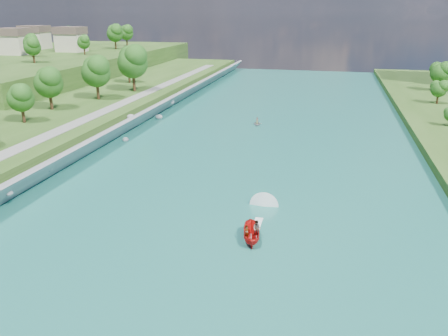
# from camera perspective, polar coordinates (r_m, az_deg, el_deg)

# --- Properties ---
(ground) EXTENTS (260.00, 260.00, 0.00)m
(ground) POSITION_cam_1_polar(r_m,az_deg,el_deg) (47.26, -2.42, -8.96)
(ground) COLOR #2D5119
(ground) RESTS_ON ground
(river_water) EXTENTS (55.00, 240.00, 0.10)m
(river_water) POSITION_cam_1_polar(r_m,az_deg,el_deg) (64.96, 2.43, -0.61)
(river_water) COLOR #1A6358
(river_water) RESTS_ON ground
(ridge_west) EXTENTS (60.00, 120.00, 9.00)m
(ridge_west) POSITION_cam_1_polar(r_m,az_deg,el_deg) (165.38, -21.68, 12.21)
(ridge_west) COLOR #2D5119
(ridge_west) RESTS_ON ground
(riprap_bank) EXTENTS (4.06, 236.00, 4.32)m
(riprap_bank) POSITION_cam_1_polar(r_m,az_deg,el_deg) (72.96, -18.02, 2.20)
(riprap_bank) COLOR slate
(riprap_bank) RESTS_ON ground
(riverside_path) EXTENTS (3.00, 200.00, 0.10)m
(riverside_path) POSITION_cam_1_polar(r_m,az_deg,el_deg) (76.73, -22.12, 3.90)
(riverside_path) COLOR gray
(riverside_path) RESTS_ON berm_west
(ridge_houses) EXTENTS (29.50, 29.50, 8.40)m
(ridge_houses) POSITION_cam_1_polar(r_m,az_deg,el_deg) (172.27, -22.84, 15.28)
(ridge_houses) COLOR beige
(ridge_houses) RESTS_ON ridge_west
(trees_ridge) EXTENTS (20.21, 65.87, 10.60)m
(trees_ridge) POSITION_cam_1_polar(r_m,az_deg,el_deg) (167.81, -17.27, 15.97)
(trees_ridge) COLOR #194D14
(trees_ridge) RESTS_ON ridge_west
(motorboat) EXTENTS (3.60, 19.15, 2.14)m
(motorboat) POSITION_cam_1_polar(r_m,az_deg,el_deg) (47.08, 3.87, -7.92)
(motorboat) COLOR #B9100E
(motorboat) RESTS_ON river_water
(raft) EXTENTS (2.45, 3.15, 1.56)m
(raft) POSITION_cam_1_polar(r_m,az_deg,el_deg) (92.37, 4.34, 5.86)
(raft) COLOR gray
(raft) RESTS_ON river_water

